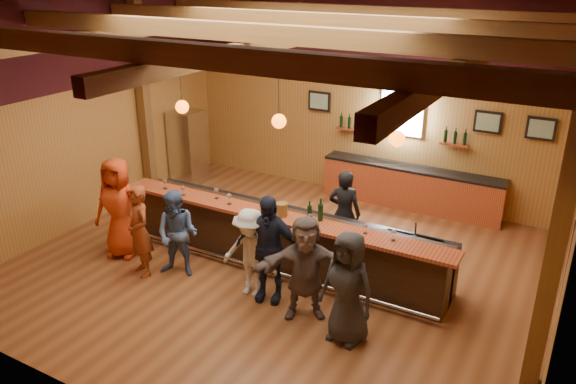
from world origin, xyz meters
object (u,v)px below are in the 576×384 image
bar_counter (285,238)px  customer_orange (119,208)px  customer_brown (305,267)px  bartender (344,213)px  customer_white (250,253)px  customer_denim (178,234)px  customer_navy (268,248)px  ice_bucket (282,209)px  back_bar_cabinet (411,187)px  customer_redvest (140,231)px  stainless_fridge (188,147)px  bottle_a (320,212)px  customer_dark (348,288)px

bar_counter → customer_orange: size_ratio=3.34×
customer_brown → bartender: customer_brown is taller
customer_white → customer_denim: bearing=179.9°
customer_navy → ice_bucket: bearing=92.3°
customer_orange → customer_white: 2.83m
bar_counter → back_bar_cabinet: bar_counter is taller
customer_orange → customer_redvest: (0.81, -0.36, -0.12)m
customer_white → customer_brown: size_ratio=0.91×
stainless_fridge → bottle_a: size_ratio=4.59×
customer_orange → customer_denim: bearing=-16.4°
customer_orange → customer_redvest: bearing=-37.8°
back_bar_cabinet → customer_denim: size_ratio=2.57×
back_bar_cabinet → customer_redvest: size_ratio=2.44×
bar_counter → customer_denim: 1.89m
stainless_fridge → ice_bucket: stainless_fridge is taller
customer_orange → bottle_a: customer_orange is taller
back_bar_cabinet → ice_bucket: size_ratio=17.81×
bartender → customer_white: bearing=62.1°
customer_dark → ice_bucket: (-1.74, 1.18, 0.37)m
customer_navy → customer_denim: bearing=170.9°
customer_orange → customer_navy: bearing=-13.2°
customer_dark → customer_redvest: bearing=-170.8°
customer_denim → customer_dark: (3.28, -0.27, 0.08)m
bottle_a → customer_dark: bearing=-50.5°
customer_redvest → customer_navy: 2.37m
stainless_fridge → customer_navy: (4.45, -3.57, 0.01)m
back_bar_cabinet → customer_brown: 4.83m
back_bar_cabinet → bottle_a: bearing=-96.2°
back_bar_cabinet → stainless_fridge: stainless_fridge is taller
customer_brown → back_bar_cabinet: bearing=58.4°
customer_denim → bottle_a: (2.20, 1.05, 0.49)m
customer_dark → bottle_a: (-1.08, 1.31, 0.41)m
customer_navy → bartender: size_ratio=1.09×
back_bar_cabinet → stainless_fridge: size_ratio=2.22×
customer_brown → ice_bucket: (-0.95, 0.94, 0.39)m
bar_counter → customer_navy: customer_navy is taller
customer_denim → customer_brown: customer_brown is taller
bar_counter → customer_white: customer_white is taller
stainless_fridge → customer_navy: bearing=-38.7°
customer_dark → ice_bucket: customer_dark is taller
bar_counter → bartender: bearing=47.6°
bar_counter → back_bar_cabinet: bearing=71.7°
back_bar_cabinet → customer_denim: customer_denim is taller
bottle_a → customer_navy: bearing=-115.4°
customer_redvest → customer_dark: customer_dark is taller
customer_white → ice_bucket: bearing=79.7°
stainless_fridge → customer_denim: stainless_fridge is taller
bar_counter → customer_denim: (-1.42, -1.22, 0.26)m
back_bar_cabinet → customer_dark: size_ratio=2.34×
stainless_fridge → customer_orange: size_ratio=0.95×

